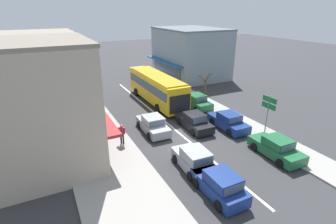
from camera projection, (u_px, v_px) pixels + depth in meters
name	position (u px, v px, depth m)	size (l,w,h in m)	color
ground_plane	(182.00, 136.00, 22.33)	(140.00, 140.00, 0.00)	#353538
lane_centre_line	(162.00, 119.00, 25.65)	(0.20, 28.00, 0.01)	silver
sidewalk_left	(87.00, 124.00, 24.46)	(5.20, 44.00, 0.14)	#A39E96
kerb_right	(204.00, 103.00, 29.87)	(2.80, 44.00, 0.12)	#A39E96
shopfront_corner_near	(43.00, 106.00, 17.06)	(7.43, 7.58, 8.42)	#B2A38E
shopfront_mid_block	(39.00, 80.00, 23.56)	(7.92, 7.50, 8.23)	beige
building_right_far	(190.00, 53.00, 40.63)	(9.33, 11.16, 7.35)	#84939E
city_bus	(157.00, 87.00, 29.52)	(2.79, 10.87, 3.23)	yellow
hatchback_queue_gap_filler	(194.00, 160.00, 17.46)	(1.96, 3.78, 1.54)	#9EA3A8
sedan_behind_bus_near	(194.00, 122.00, 23.47)	(1.98, 4.24, 1.47)	black
sedan_adjacent_lane_lead	(153.00, 125.00, 22.85)	(1.96, 4.23, 1.47)	#9EA3A8
hatchback_behind_bus_mid	(220.00, 185.00, 15.02)	(1.83, 3.70, 1.54)	navy
parked_sedan_kerb_front	(276.00, 148.00, 19.07)	(2.02, 4.26, 1.47)	#1E6638
parked_sedan_kerb_second	(228.00, 122.00, 23.48)	(1.96, 4.23, 1.47)	navy
parked_sedan_kerb_third	(196.00, 101.00, 28.56)	(1.96, 4.23, 1.47)	#1E6638
traffic_light_downstreet	(90.00, 69.00, 33.45)	(0.32, 0.24, 4.20)	gray
directional_road_sign	(269.00, 106.00, 21.27)	(0.10, 1.40, 3.60)	gray
street_tree_right	(205.00, 89.00, 29.05)	(1.82, 1.63, 3.77)	brown
pedestrian_with_handbag_near	(92.00, 89.00, 31.56)	(0.57, 0.54, 1.63)	#4C4742
pedestrian_browsing_midblock	(122.00, 133.00, 20.45)	(0.61, 0.49, 1.63)	#333338
pedestrian_far_walker	(98.00, 98.00, 28.24)	(0.65, 0.37, 1.63)	#333338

